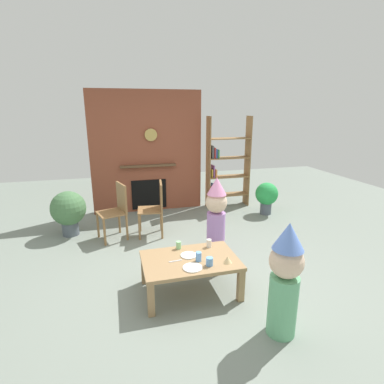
% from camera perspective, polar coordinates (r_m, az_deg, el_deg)
% --- Properties ---
extents(ground_plane, '(12.00, 12.00, 0.00)m').
position_cam_1_polar(ground_plane, '(4.11, -0.61, -14.31)').
color(ground_plane, gray).
extents(brick_fireplace_feature, '(2.20, 0.28, 2.40)m').
position_cam_1_polar(brick_fireplace_feature, '(6.15, -8.51, 7.39)').
color(brick_fireplace_feature, brown).
rests_on(brick_fireplace_feature, ground_plane).
extents(bookshelf, '(0.90, 0.28, 1.90)m').
position_cam_1_polar(bookshelf, '(6.39, 6.21, 4.95)').
color(bookshelf, olive).
rests_on(bookshelf, ground_plane).
extents(coffee_table, '(1.07, 0.71, 0.41)m').
position_cam_1_polar(coffee_table, '(3.50, -0.36, -13.38)').
color(coffee_table, '#9E7A51').
rests_on(coffee_table, ground_plane).
extents(paper_cup_near_left, '(0.06, 0.06, 0.09)m').
position_cam_1_polar(paper_cup_near_left, '(3.68, -2.54, -9.99)').
color(paper_cup_near_left, '#8CD18C').
rests_on(paper_cup_near_left, coffee_table).
extents(paper_cup_near_right, '(0.06, 0.06, 0.10)m').
position_cam_1_polar(paper_cup_near_right, '(3.73, 3.24, -9.64)').
color(paper_cup_near_right, silver).
rests_on(paper_cup_near_right, coffee_table).
extents(paper_cup_center, '(0.06, 0.06, 0.11)m').
position_cam_1_polar(paper_cup_center, '(3.40, 1.24, -12.12)').
color(paper_cup_center, '#669EE0').
rests_on(paper_cup_center, coffee_table).
extents(paper_cup_far_left, '(0.08, 0.08, 0.09)m').
position_cam_1_polar(paper_cup_far_left, '(3.33, 3.33, -12.99)').
color(paper_cup_far_left, '#669EE0').
rests_on(paper_cup_far_left, coffee_table).
extents(paper_plate_front, '(0.21, 0.21, 0.01)m').
position_cam_1_polar(paper_plate_front, '(3.29, 0.10, -14.11)').
color(paper_plate_front, white).
rests_on(paper_plate_front, coffee_table).
extents(paper_plate_rear, '(0.19, 0.19, 0.01)m').
position_cam_1_polar(paper_plate_rear, '(3.53, -0.63, -11.87)').
color(paper_plate_rear, white).
rests_on(paper_plate_rear, coffee_table).
extents(birthday_cake_slice, '(0.10, 0.10, 0.08)m').
position_cam_1_polar(birthday_cake_slice, '(3.40, 6.75, -12.58)').
color(birthday_cake_slice, '#EAC68C').
rests_on(birthday_cake_slice, coffee_table).
extents(table_fork, '(0.15, 0.03, 0.01)m').
position_cam_1_polar(table_fork, '(3.43, -3.15, -12.88)').
color(table_fork, silver).
rests_on(table_fork, coffee_table).
extents(child_with_cone_hat, '(0.31, 0.31, 1.11)m').
position_cam_1_polar(child_with_cone_hat, '(2.92, 17.18, -15.18)').
color(child_with_cone_hat, '#66B27F').
rests_on(child_with_cone_hat, ground_plane).
extents(child_in_pink, '(0.31, 0.31, 1.12)m').
position_cam_1_polar(child_in_pink, '(4.36, 4.60, -4.00)').
color(child_in_pink, '#B27FCC').
rests_on(child_in_pink, ground_plane).
extents(dining_chair_left, '(0.50, 0.50, 0.90)m').
position_cam_1_polar(dining_chair_left, '(4.97, -14.06, -2.92)').
color(dining_chair_left, olive).
rests_on(dining_chair_left, ground_plane).
extents(dining_chair_middle, '(0.44, 0.44, 0.90)m').
position_cam_1_polar(dining_chair_middle, '(4.98, -6.88, -2.55)').
color(dining_chair_middle, olive).
rests_on(dining_chair_middle, ground_plane).
extents(potted_plant_tall, '(0.44, 0.44, 0.64)m').
position_cam_1_polar(potted_plant_tall, '(6.15, 13.92, -0.62)').
color(potted_plant_tall, '#4C5660').
rests_on(potted_plant_tall, ground_plane).
extents(potted_plant_short, '(0.56, 0.56, 0.75)m').
position_cam_1_polar(potted_plant_short, '(5.36, -22.31, -3.15)').
color(potted_plant_short, '#4C5660').
rests_on(potted_plant_short, ground_plane).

